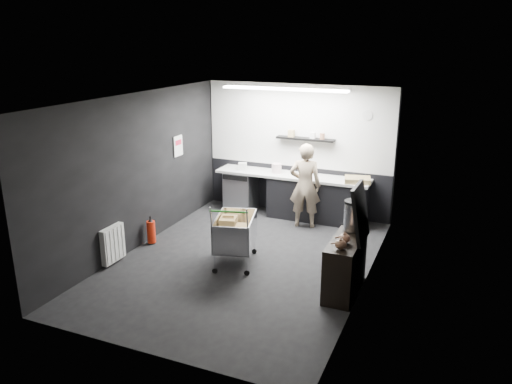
% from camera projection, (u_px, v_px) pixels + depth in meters
% --- Properties ---
extents(floor, '(5.50, 5.50, 0.00)m').
position_uv_depth(floor, '(244.00, 262.00, 8.32)').
color(floor, black).
rests_on(floor, ground).
extents(ceiling, '(5.50, 5.50, 0.00)m').
position_uv_depth(ceiling, '(242.00, 98.00, 7.52)').
color(ceiling, white).
rests_on(ceiling, wall_back).
extents(wall_back, '(5.50, 0.00, 5.50)m').
position_uv_depth(wall_back, '(298.00, 150.00, 10.34)').
color(wall_back, black).
rests_on(wall_back, floor).
extents(wall_front, '(5.50, 0.00, 5.50)m').
position_uv_depth(wall_front, '(140.00, 249.00, 5.50)').
color(wall_front, black).
rests_on(wall_front, floor).
extents(wall_left, '(0.00, 5.50, 5.50)m').
position_uv_depth(wall_left, '(138.00, 171.00, 8.66)').
color(wall_left, black).
rests_on(wall_left, floor).
extents(wall_right, '(0.00, 5.50, 5.50)m').
position_uv_depth(wall_right, '(369.00, 199.00, 7.18)').
color(wall_right, black).
rests_on(wall_right, floor).
extents(kitchen_wall_panel, '(3.95, 0.02, 1.70)m').
position_uv_depth(kitchen_wall_panel, '(298.00, 126.00, 10.17)').
color(kitchen_wall_panel, silver).
rests_on(kitchen_wall_panel, wall_back).
extents(dado_panel, '(3.95, 0.02, 1.00)m').
position_uv_depth(dado_panel, '(296.00, 189.00, 10.57)').
color(dado_panel, black).
rests_on(dado_panel, wall_back).
extents(floating_shelf, '(1.20, 0.22, 0.04)m').
position_uv_depth(floating_shelf, '(305.00, 139.00, 10.07)').
color(floating_shelf, black).
rests_on(floating_shelf, wall_back).
extents(wall_clock, '(0.20, 0.03, 0.20)m').
position_uv_depth(wall_clock, '(368.00, 115.00, 9.55)').
color(wall_clock, silver).
rests_on(wall_clock, wall_back).
extents(poster, '(0.02, 0.30, 0.40)m').
position_uv_depth(poster, '(178.00, 146.00, 9.74)').
color(poster, silver).
rests_on(poster, wall_left).
extents(poster_red_band, '(0.02, 0.22, 0.10)m').
position_uv_depth(poster_red_band, '(178.00, 142.00, 9.72)').
color(poster_red_band, '#BA1732').
rests_on(poster_red_band, poster).
extents(radiator, '(0.10, 0.50, 0.60)m').
position_uv_depth(radiator, '(113.00, 244.00, 8.15)').
color(radiator, silver).
rests_on(radiator, wall_left).
extents(ceiling_strip, '(2.40, 0.20, 0.04)m').
position_uv_depth(ceiling_strip, '(284.00, 89.00, 9.16)').
color(ceiling_strip, white).
rests_on(ceiling_strip, ceiling).
extents(prep_counter, '(3.20, 0.61, 0.90)m').
position_uv_depth(prep_counter, '(298.00, 196.00, 10.26)').
color(prep_counter, black).
rests_on(prep_counter, floor).
extents(person, '(0.68, 0.51, 1.67)m').
position_uv_depth(person, '(305.00, 186.00, 9.65)').
color(person, beige).
rests_on(person, floor).
extents(shopping_cart, '(0.83, 1.14, 1.10)m').
position_uv_depth(shopping_cart, '(235.00, 234.00, 8.12)').
color(shopping_cart, silver).
rests_on(shopping_cart, floor).
extents(sideboard, '(0.47, 1.09, 1.64)m').
position_uv_depth(sideboard, '(347.00, 258.00, 7.22)').
color(sideboard, black).
rests_on(sideboard, floor).
extents(fire_extinguisher, '(0.15, 0.15, 0.50)m').
position_uv_depth(fire_extinguisher, '(151.00, 231.00, 8.98)').
color(fire_extinguisher, red).
rests_on(fire_extinguisher, floor).
extents(cardboard_box, '(0.56, 0.47, 0.10)m').
position_uv_depth(cardboard_box, '(357.00, 180.00, 9.62)').
color(cardboard_box, '#998351').
rests_on(cardboard_box, prep_counter).
extents(pink_tub, '(0.20, 0.20, 0.20)m').
position_uv_depth(pink_tub, '(277.00, 168.00, 10.28)').
color(pink_tub, beige).
rests_on(pink_tub, prep_counter).
extents(white_container, '(0.21, 0.19, 0.15)m').
position_uv_depth(white_container, '(243.00, 166.00, 10.52)').
color(white_container, silver).
rests_on(white_container, prep_counter).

